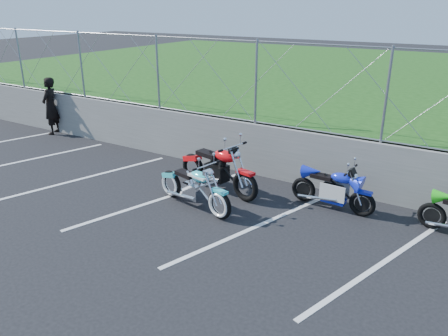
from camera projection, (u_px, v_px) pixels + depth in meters
The scene contains 9 objects.
ground at pixel (130, 217), 8.87m from camera, with size 90.00×90.00×0.00m, color black.
retaining_wall at pixel (221, 142), 11.43m from camera, with size 30.00×0.22×1.30m, color slate.
grass_field at pixel (339, 85), 19.40m from camera, with size 30.00×20.00×1.30m, color #194512.
chain_link_fence at pixel (220, 79), 10.84m from camera, with size 28.00×0.03×2.00m.
parking_lines at pixel (206, 212), 9.08m from camera, with size 18.29×4.31×0.01m.
cruiser_turquoise at pixel (195, 189), 9.13m from camera, with size 2.11×0.71×1.06m.
naked_orange at pixel (219, 170), 9.93m from camera, with size 2.34×0.80×1.18m.
sportbike_blue at pixel (334, 191), 9.10m from camera, with size 1.84×0.65×0.95m.
person_standing at pixel (50, 106), 14.19m from camera, with size 0.68×0.44×1.85m, color black.
Camera 1 is at (5.79, -5.76, 4.08)m, focal length 35.00 mm.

